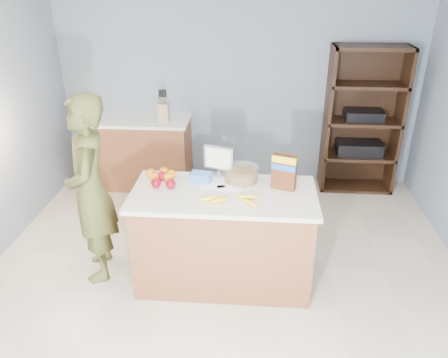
# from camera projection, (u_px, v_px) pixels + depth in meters

# --- Properties ---
(floor) EXTENTS (4.50, 5.00, 0.02)m
(floor) POSITION_uv_depth(u_px,v_px,m) (221.00, 300.00, 3.78)
(floor) COLOR beige
(floor) RESTS_ON ground
(walls) EXTENTS (4.52, 5.02, 2.51)m
(walls) POSITION_uv_depth(u_px,v_px,m) (220.00, 117.00, 3.06)
(walls) COLOR gray
(walls) RESTS_ON ground
(counter_peninsula) EXTENTS (1.56, 0.76, 0.90)m
(counter_peninsula) POSITION_uv_depth(u_px,v_px,m) (224.00, 241.00, 3.87)
(counter_peninsula) COLOR brown
(counter_peninsula) RESTS_ON ground
(back_cabinet) EXTENTS (1.24, 0.62, 0.90)m
(back_cabinet) POSITION_uv_depth(u_px,v_px,m) (143.00, 152.00, 5.64)
(back_cabinet) COLOR brown
(back_cabinet) RESTS_ON ground
(shelving_unit) EXTENTS (0.90, 0.40, 1.80)m
(shelving_unit) POSITION_uv_depth(u_px,v_px,m) (361.00, 123.00, 5.40)
(shelving_unit) COLOR black
(shelving_unit) RESTS_ON ground
(person) EXTENTS (0.58, 0.72, 1.70)m
(person) POSITION_uv_depth(u_px,v_px,m) (90.00, 191.00, 3.79)
(person) COLOR #4A4D22
(person) RESTS_ON ground
(knife_block) EXTENTS (0.12, 0.10, 0.31)m
(knife_block) POSITION_uv_depth(u_px,v_px,m) (164.00, 112.00, 5.30)
(knife_block) COLOR tan
(knife_block) RESTS_ON back_cabinet
(envelopes) EXTENTS (0.39, 0.18, 0.00)m
(envelopes) POSITION_uv_depth(u_px,v_px,m) (221.00, 187.00, 3.74)
(envelopes) COLOR white
(envelopes) RESTS_ON counter_peninsula
(bananas) EXTENTS (0.50, 0.20, 0.04)m
(bananas) POSITION_uv_depth(u_px,v_px,m) (232.00, 200.00, 3.50)
(bananas) COLOR yellow
(bananas) RESTS_ON counter_peninsula
(apples) EXTENTS (0.21, 0.23, 0.08)m
(apples) POSITION_uv_depth(u_px,v_px,m) (163.00, 181.00, 3.75)
(apples) COLOR maroon
(apples) RESTS_ON counter_peninsula
(oranges) EXTENTS (0.27, 0.21, 0.08)m
(oranges) POSITION_uv_depth(u_px,v_px,m) (163.00, 175.00, 3.86)
(oranges) COLOR orange
(oranges) RESTS_ON counter_peninsula
(blue_carton) EXTENTS (0.20, 0.15, 0.08)m
(blue_carton) POSITION_uv_depth(u_px,v_px,m) (201.00, 177.00, 3.83)
(blue_carton) COLOR blue
(blue_carton) RESTS_ON counter_peninsula
(salad_bowl) EXTENTS (0.30, 0.30, 0.13)m
(salad_bowl) POSITION_uv_depth(u_px,v_px,m) (242.00, 175.00, 3.83)
(salad_bowl) COLOR #267219
(salad_bowl) RESTS_ON counter_peninsula
(tv) EXTENTS (0.28, 0.12, 0.28)m
(tv) POSITION_uv_depth(u_px,v_px,m) (219.00, 159.00, 3.88)
(tv) COLOR silver
(tv) RESTS_ON counter_peninsula
(cereal_box) EXTENTS (0.22, 0.14, 0.31)m
(cereal_box) POSITION_uv_depth(u_px,v_px,m) (284.00, 170.00, 3.64)
(cereal_box) COLOR #592B14
(cereal_box) RESTS_ON counter_peninsula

